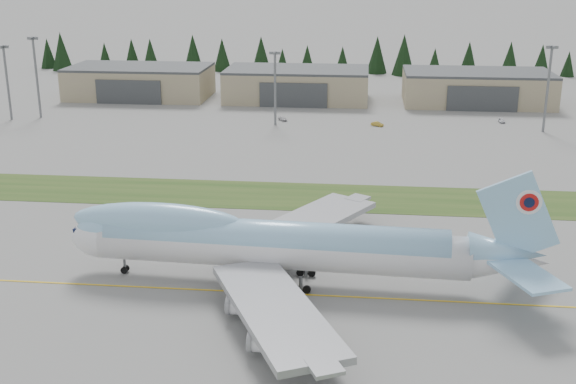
# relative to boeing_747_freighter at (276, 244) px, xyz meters

# --- Properties ---
(ground) EXTENTS (7000.00, 7000.00, 0.00)m
(ground) POSITION_rel_boeing_747_freighter_xyz_m (4.40, -3.72, -6.27)
(ground) COLOR slate
(ground) RESTS_ON ground
(grass_strip_far) EXTENTS (400.00, 18.00, 0.08)m
(grass_strip_far) POSITION_rel_boeing_747_freighter_xyz_m (4.40, 41.28, -6.27)
(grass_strip_far) COLOR #28481A
(grass_strip_far) RESTS_ON ground
(taxiway_line_main) EXTENTS (400.00, 0.40, 0.02)m
(taxiway_line_main) POSITION_rel_boeing_747_freighter_xyz_m (4.40, -3.72, -6.27)
(taxiway_line_main) COLOR gold
(taxiway_line_main) RESTS_ON ground
(boeing_747_freighter) EXTENTS (71.89, 62.24, 19.00)m
(boeing_747_freighter) POSITION_rel_boeing_747_freighter_xyz_m (0.00, 0.00, 0.00)
(boeing_747_freighter) COLOR white
(boeing_747_freighter) RESTS_ON ground
(hangar_left) EXTENTS (48.00, 26.60, 10.80)m
(hangar_left) POSITION_rel_boeing_747_freighter_xyz_m (-65.60, 146.18, -0.88)
(hangar_left) COLOR tan
(hangar_left) RESTS_ON ground
(hangar_center) EXTENTS (48.00, 26.60, 10.80)m
(hangar_center) POSITION_rel_boeing_747_freighter_xyz_m (-10.60, 146.18, -0.88)
(hangar_center) COLOR tan
(hangar_center) RESTS_ON ground
(hangar_right) EXTENTS (48.00, 26.60, 10.80)m
(hangar_right) POSITION_rel_boeing_747_freighter_xyz_m (49.40, 146.18, -0.88)
(hangar_right) COLOR tan
(hangar_right) RESTS_ON ground
(floodlight_masts) EXTENTS (178.94, 8.91, 24.18)m
(floodlight_masts) POSITION_rel_boeing_747_freighter_xyz_m (-9.27, 106.38, 9.67)
(floodlight_masts) COLOR slate
(floodlight_masts) RESTS_ON ground
(service_vehicle_a) EXTENTS (3.39, 4.01, 1.30)m
(service_vehicle_a) POSITION_rel_boeing_747_freighter_xyz_m (-11.79, 112.63, -6.27)
(service_vehicle_a) COLOR silver
(service_vehicle_a) RESTS_ON ground
(service_vehicle_b) EXTENTS (3.86, 3.00, 1.22)m
(service_vehicle_b) POSITION_rel_boeing_747_freighter_xyz_m (16.29, 108.30, -6.27)
(service_vehicle_b) COLOR gold
(service_vehicle_b) RESTS_ON ground
(service_vehicle_c) EXTENTS (1.65, 3.84, 1.10)m
(service_vehicle_c) POSITION_rel_boeing_747_freighter_xyz_m (52.93, 116.92, -6.27)
(service_vehicle_c) COLOR silver
(service_vehicle_c) RESTS_ON ground
(conifer_belt) EXTENTS (270.78, 14.74, 16.84)m
(conifer_belt) POSITION_rel_boeing_747_freighter_xyz_m (2.34, 208.00, 0.89)
(conifer_belt) COLOR black
(conifer_belt) RESTS_ON ground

